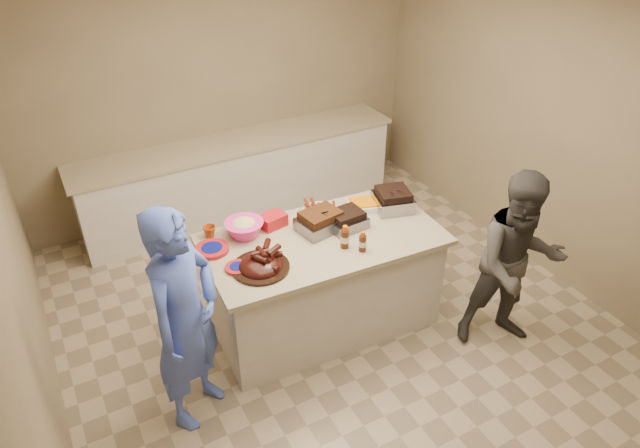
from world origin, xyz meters
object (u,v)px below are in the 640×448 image
bbq_bottle_b (362,251)px  plastic_cup (210,237)px  island (323,322)px  rib_platter (261,268)px  roasting_pan (392,208)px  guest_gray (500,336)px  guest_blue (200,406)px  bbq_bottle_a (344,247)px  mustard_bottle (309,232)px  coleslaw_bowl (245,235)px

bbq_bottle_b → plastic_cup: bearing=142.4°
island → rib_platter: (-0.60, -0.14, 0.91)m
island → bbq_bottle_b: (0.18, -0.31, 0.91)m
roasting_pan → bbq_bottle_b: bearing=-129.0°
rib_platter → guest_gray: rib_platter is taller
island → guest_gray: 1.54m
guest_blue → guest_gray: bearing=-49.9°
bbq_bottle_a → bbq_bottle_b: size_ratio=1.13×
rib_platter → guest_gray: 2.20m
island → guest_gray: (1.26, -0.89, 0.00)m
island → mustard_bottle: (-0.07, 0.12, 0.91)m
rib_platter → mustard_bottle: size_ratio=3.38×
guest_blue → bbq_bottle_b: bearing=-35.6°
plastic_cup → guest_gray: (2.05, -1.34, -0.91)m
guest_gray → coleslaw_bowl: bearing=169.2°
rib_platter → mustard_bottle: bearing=25.4°
island → rib_platter: 1.10m
rib_platter → plastic_cup: bearing=108.0°
bbq_bottle_a → mustard_bottle: 0.35m
plastic_cup → guest_gray: size_ratio=0.07×
mustard_bottle → guest_gray: size_ratio=0.08×
island → guest_blue: bearing=-160.5°
bbq_bottle_b → mustard_bottle: 0.49m
rib_platter → bbq_bottle_a: bearing=-5.0°
coleslaw_bowl → roasting_pan: bearing=-9.7°
island → plastic_cup: plastic_cup is taller
island → bbq_bottle_b: 0.97m
coleslaw_bowl → guest_blue: 1.35m
bbq_bottle_a → guest_blue: 1.63m
roasting_pan → plastic_cup: bearing=-177.3°
guest_blue → rib_platter: bearing=-18.5°
roasting_pan → island: bearing=-156.8°
bbq_bottle_a → mustard_bottle: (-0.15, 0.32, 0.00)m
bbq_bottle_a → guest_blue: bbq_bottle_a is taller
rib_platter → bbq_bottle_b: size_ratio=2.48×
coleslaw_bowl → rib_platter: bearing=-97.6°
coleslaw_bowl → mustard_bottle: (0.48, -0.21, 0.00)m
rib_platter → coleslaw_bowl: (0.06, 0.46, 0.00)m
roasting_pan → bbq_bottle_b: (-0.57, -0.41, 0.00)m
coleslaw_bowl → guest_gray: coleslaw_bowl is taller
mustard_bottle → guest_blue: size_ratio=0.07×
island → roasting_pan: (0.75, 0.11, 0.91)m
island → guest_blue: 1.31m
guest_blue → mustard_bottle: bearing=-15.9°
guest_blue → island: bearing=-21.7°
rib_platter → bbq_bottle_a: size_ratio=2.21×
bbq_bottle_a → guest_gray: (1.17, -0.69, -0.91)m
roasting_pan → guest_blue: (-2.01, -0.48, -0.91)m
bbq_bottle_b → guest_gray: 1.53m
coleslaw_bowl → plastic_cup: coleslaw_bowl is taller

